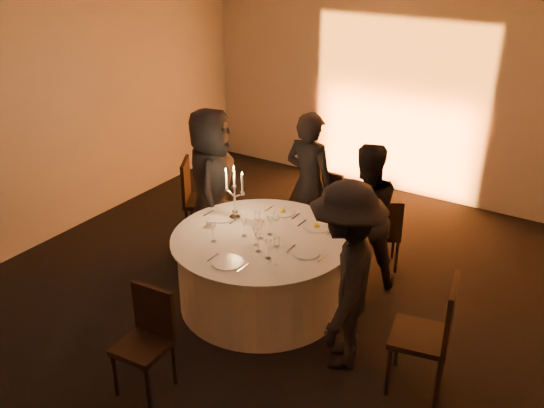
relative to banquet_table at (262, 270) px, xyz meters
The scene contains 32 objects.
floor 0.38m from the banquet_table, ahead, with size 7.00×7.00×0.00m, color black.
ceiling 2.62m from the banquet_table, ahead, with size 7.00×7.00×0.00m, color silver.
wall_back 3.67m from the banquet_table, 90.00° to the left, with size 7.00×7.00×0.00m, color beige.
wall_left 3.20m from the banquet_table, behind, with size 7.00×7.00×0.00m, color beige.
uplighter_fixture 3.22m from the banquet_table, 90.00° to the left, with size 0.25×0.12×0.10m, color black.
banquet_table is the anchor object (origin of this frame).
chair_left 1.67m from the banquet_table, 151.91° to the left, with size 0.61×0.61×1.02m.
chair_back_left 1.71m from the banquet_table, 92.75° to the left, with size 0.41×0.41×0.89m.
chair_back_right 1.52m from the banquet_table, 59.46° to the left, with size 0.52×0.52×0.87m.
chair_right 1.92m from the banquet_table, 10.06° to the right, with size 0.55×0.55×1.06m.
chair_front 1.54m from the banquet_table, 94.57° to the right, with size 0.43×0.43×0.92m.
guest_left 1.32m from the banquet_table, 151.00° to the left, with size 0.87×0.56×1.78m, color black.
guest_back_left 1.31m from the banquet_table, 96.12° to the left, with size 0.63×0.41×1.73m, color black.
guest_back_right 1.21m from the banquet_table, 51.79° to the left, with size 0.79×0.61×1.62m, color black.
guest_right 1.26m from the banquet_table, 18.74° to the right, with size 1.12×0.64×1.73m, color black.
plate_left 0.72m from the banquet_table, 167.71° to the left, with size 0.36×0.28×0.01m.
plate_back_left 0.71m from the banquet_table, 100.47° to the left, with size 0.36×0.27×0.08m.
plate_back_right 0.72m from the banquet_table, 51.72° to the left, with size 0.35×0.27×0.08m.
plate_right 0.67m from the banquet_table, ahead, with size 0.36×0.25×0.01m.
plate_front 0.71m from the banquet_table, 88.24° to the right, with size 0.36×0.30×0.01m.
coffee_cup 0.71m from the banquet_table, behind, with size 0.11×0.11×0.07m.
candelabra 0.78m from the banquet_table, 156.46° to the left, with size 0.25×0.12×0.60m.
wine_glass_a 0.60m from the banquet_table, 62.28° to the right, with size 0.07×0.07×0.19m.
wine_glass_b 0.55m from the banquet_table, 152.19° to the right, with size 0.07×0.07×0.19m.
wine_glass_c 0.68m from the banquet_table, 47.94° to the right, with size 0.07×0.07×0.19m.
wine_glass_d 0.55m from the banquet_table, 73.82° to the right, with size 0.07×0.07×0.19m.
wine_glass_e 0.53m from the banquet_table, 61.43° to the left, with size 0.07×0.07×0.19m.
wine_glass_f 0.52m from the banquet_table, 64.24° to the right, with size 0.07×0.07×0.19m.
wine_glass_g 0.71m from the banquet_table, 135.69° to the right, with size 0.07×0.07×0.19m.
tumbler_a 0.49m from the banquet_table, 18.67° to the right, with size 0.07×0.07×0.09m, color white.
tumbler_b 0.57m from the banquet_table, 129.44° to the left, with size 0.07×0.07×0.09m, color white.
tumbler_c 0.58m from the banquet_table, 100.29° to the left, with size 0.07×0.07×0.09m, color white.
Camera 1 is at (2.92, -4.42, 3.62)m, focal length 40.00 mm.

